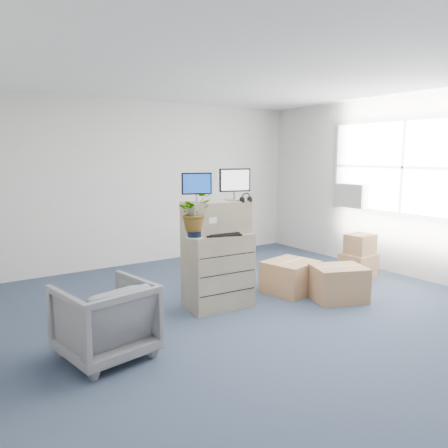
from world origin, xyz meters
The scene contains 19 objects.
ground centered at (0.00, 0.00, 0.00)m, with size 7.00×7.00×0.00m, color #272F46.
wall_back centered at (0.00, 3.51, 1.40)m, with size 6.00×0.02×2.80m, color beige.
wall_right centered at (3.01, 0.00, 1.40)m, with size 0.02×7.00×2.80m, color beige.
window centered at (2.96, 0.50, 1.70)m, with size 0.07×2.72×1.52m.
ac_unit centered at (2.87, 1.40, 1.20)m, with size 0.24×0.60×0.40m, color silver.
filing_cabinet_lower centered at (-0.25, 0.85, 0.47)m, with size 0.80×0.49×0.93m, color gray.
filing_cabinet_upper centered at (-0.24, 0.90, 1.13)m, with size 0.80×0.40×0.40m, color gray.
monitor_left centered at (-0.53, 0.88, 1.53)m, with size 0.35×0.19×0.36m.
monitor_right centered at (0.00, 0.84, 1.55)m, with size 0.39×0.20×0.40m.
headphones centered at (0.06, 0.69, 1.37)m, with size 0.14×0.14×0.01m, color black.
keyboard centered at (-0.26, 0.72, 0.94)m, with size 0.44×0.18×0.02m, color black.
mouse centered at (0.03, 0.77, 0.95)m, with size 0.08×0.05×0.03m, color silver.
water_bottle centered at (-0.16, 0.87, 1.03)m, with size 0.06×0.06×0.21m, color #94969C.
phone_dock centered at (-0.31, 0.87, 0.97)m, with size 0.06×0.05×0.12m.
external_drive centered at (0.07, 0.96, 0.96)m, with size 0.18×0.14×0.06m, color black.
tissue_box centered at (0.06, 0.92, 1.02)m, with size 0.20×0.10×0.07m, color #3A8BC6.
potted_plant centered at (-0.62, 0.78, 1.18)m, with size 0.47×0.51×0.43m.
office_chair centered at (-1.88, 0.29, 0.40)m, with size 0.78×0.73×0.80m, color #58585D.
cardboard_boxes centered at (1.39, 0.57, 0.24)m, with size 2.05×1.34×0.67m.
Camera 1 is at (-3.14, -3.56, 1.90)m, focal length 35.00 mm.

